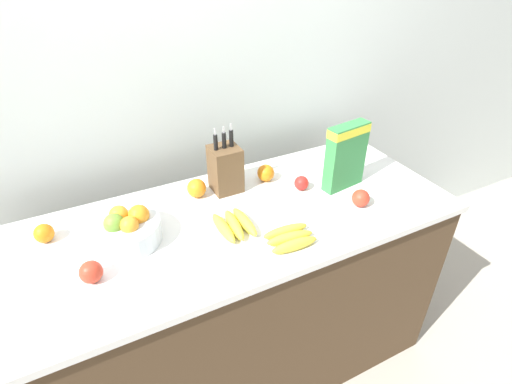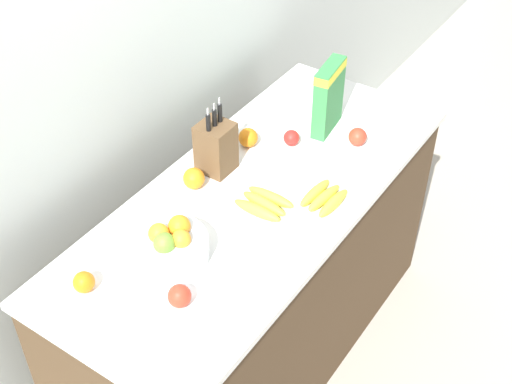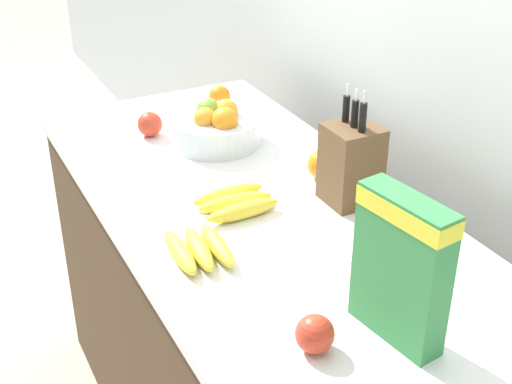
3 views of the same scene
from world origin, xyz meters
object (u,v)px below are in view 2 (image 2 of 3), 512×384
object	(u,v)px
apple_rightmost	(179,296)
orange_back_center	(194,178)
fruit_bowl	(170,246)
orange_front_center	(84,282)
apple_leftmost	(291,138)
banana_bunch_right	(324,198)
knife_block	(216,147)
apple_middle	(358,137)
orange_near_bowl	(248,138)
cereal_box	(328,95)
banana_bunch_left	(264,204)

from	to	relation	value
apple_rightmost	orange_back_center	size ratio (longest dim) A/B	0.92
fruit_bowl	orange_front_center	bearing A→B (deg)	153.50
fruit_bowl	apple_leftmost	bearing A→B (deg)	0.23
banana_bunch_right	apple_rightmost	distance (m)	0.69
knife_block	orange_front_center	bearing A→B (deg)	-178.10
apple_middle	orange_front_center	xyz separation A→B (m)	(-1.18, 0.35, -0.00)
apple_leftmost	orange_back_center	size ratio (longest dim) A/B	0.79
banana_bunch_right	orange_front_center	world-z (taller)	orange_front_center
fruit_bowl	apple_leftmost	size ratio (longest dim) A/B	4.10
apple_leftmost	orange_near_bowl	distance (m)	0.17
apple_middle	apple_leftmost	bearing A→B (deg)	124.46
cereal_box	orange_front_center	size ratio (longest dim) A/B	4.16
banana_bunch_left	knife_block	bearing A→B (deg)	72.40
orange_back_center	knife_block	bearing A→B (deg)	-1.51
apple_rightmost	orange_near_bowl	size ratio (longest dim) A/B	0.96
banana_bunch_left	apple_leftmost	size ratio (longest dim) A/B	3.04
fruit_bowl	apple_middle	bearing A→B (deg)	-13.26
banana_bunch_left	apple_rightmost	bearing A→B (deg)	-176.16
banana_bunch_left	orange_near_bowl	distance (m)	0.38
apple_leftmost	banana_bunch_right	bearing A→B (deg)	-128.98
knife_block	orange_back_center	distance (m)	0.15
cereal_box	apple_rightmost	distance (m)	1.10
fruit_bowl	orange_front_center	xyz separation A→B (m)	(-0.27, 0.13, -0.02)
knife_block	apple_leftmost	xyz separation A→B (m)	(0.30, -0.15, -0.07)
orange_front_center	orange_back_center	xyz separation A→B (m)	(0.60, 0.03, 0.01)
cereal_box	orange_back_center	bearing A→B (deg)	152.65
banana_bunch_left	banana_bunch_right	distance (m)	0.22
apple_middle	orange_back_center	world-z (taller)	orange_back_center
fruit_bowl	banana_bunch_right	world-z (taller)	fruit_bowl
apple_leftmost	apple_rightmost	distance (m)	0.92
banana_bunch_right	orange_back_center	distance (m)	0.49
banana_bunch_left	banana_bunch_right	xyz separation A→B (m)	(0.15, -0.16, -0.00)
knife_block	apple_middle	distance (m)	0.59
apple_middle	orange_front_center	distance (m)	1.23
fruit_bowl	apple_rightmost	xyz separation A→B (m)	(-0.14, -0.16, -0.01)
banana_bunch_left	fruit_bowl	bearing A→B (deg)	162.48
orange_near_bowl	knife_block	bearing A→B (deg)	175.29
fruit_bowl	apple_rightmost	world-z (taller)	fruit_bowl
apple_middle	orange_near_bowl	xyz separation A→B (m)	(-0.25, 0.36, 0.00)
banana_bunch_left	orange_back_center	xyz separation A→B (m)	(-0.05, 0.28, 0.02)
cereal_box	orange_back_center	world-z (taller)	cereal_box
apple_rightmost	banana_bunch_right	bearing A→B (deg)	-10.74
banana_bunch_right	orange_near_bowl	world-z (taller)	orange_near_bowl
banana_bunch_right	cereal_box	bearing A→B (deg)	29.09
banana_bunch_left	orange_front_center	xyz separation A→B (m)	(-0.65, 0.25, 0.01)
orange_front_center	apple_middle	bearing A→B (deg)	-16.44
cereal_box	fruit_bowl	distance (m)	0.95
apple_leftmost	orange_back_center	bearing A→B (deg)	159.85
cereal_box	orange_front_center	bearing A→B (deg)	163.35
banana_bunch_right	knife_block	bearing A→B (deg)	98.08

